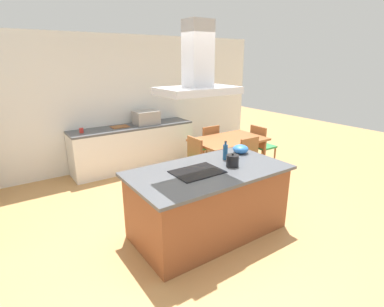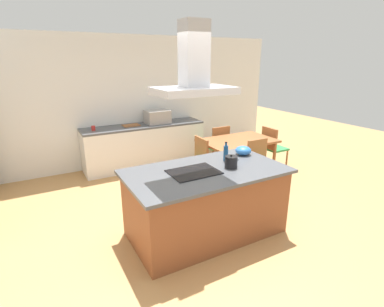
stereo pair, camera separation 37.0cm
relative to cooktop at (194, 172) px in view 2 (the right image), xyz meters
name	(u,v)px [view 2 (the right image)]	position (x,y,z in m)	size (l,w,h in m)	color
ground	(161,191)	(0.18, 1.50, -0.91)	(16.00, 16.00, 0.00)	tan
wall_back	(126,102)	(0.18, 3.25, 0.44)	(7.20, 0.10, 2.70)	white
kitchen_island	(206,202)	(0.18, 0.00, -0.45)	(2.03, 1.12, 0.90)	brown
cooktop	(194,172)	(0.00, 0.00, 0.00)	(0.60, 0.44, 0.01)	black
tea_kettle	(231,162)	(0.50, -0.08, 0.07)	(0.21, 0.16, 0.18)	black
olive_oil_bottle	(226,153)	(0.60, 0.18, 0.11)	(0.07, 0.07, 0.26)	navy
mixing_bowl	(243,150)	(0.97, 0.26, 0.06)	(0.23, 0.23, 0.13)	#2D6BB7
back_counter	(145,145)	(0.41, 2.88, -0.46)	(2.57, 0.62, 0.90)	silver
countertop_microwave	(157,117)	(0.73, 2.88, 0.13)	(0.50, 0.38, 0.28)	#9E9993
coffee_mug_red	(93,128)	(-0.62, 2.87, 0.04)	(0.08, 0.08, 0.09)	red
cutting_board	(131,125)	(0.16, 2.93, 0.00)	(0.34, 0.24, 0.02)	#995B33
dining_table	(238,144)	(1.75, 1.40, -0.24)	(1.40, 0.90, 0.75)	#995B33
chair_facing_back_wall	(218,144)	(1.75, 2.06, -0.40)	(0.42, 0.42, 0.89)	#33934C
chair_facing_island	(260,162)	(1.75, 0.73, -0.40)	(0.42, 0.42, 0.89)	#33934C
chair_at_left_end	(196,159)	(0.84, 1.40, -0.40)	(0.42, 0.42, 0.89)	#33934C
chair_at_right_end	(272,145)	(2.67, 1.40, -0.40)	(0.42, 0.42, 0.89)	#33934C
range_hood	(194,71)	(0.00, 0.00, 1.20)	(0.90, 0.55, 0.78)	#ADADB2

